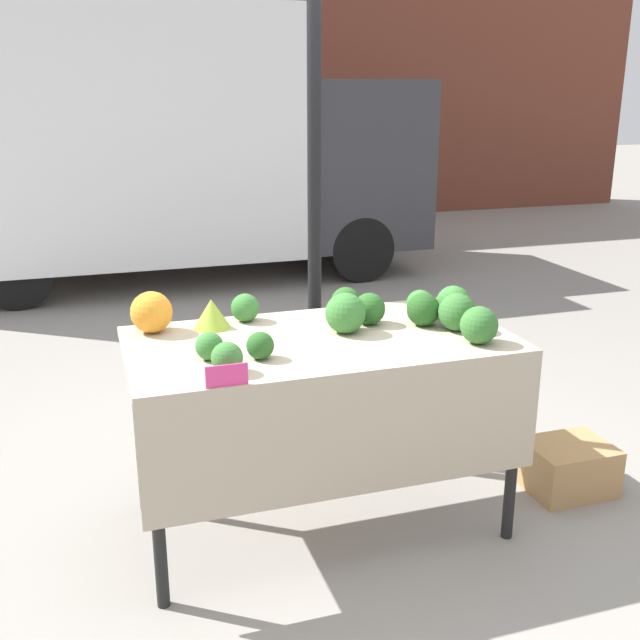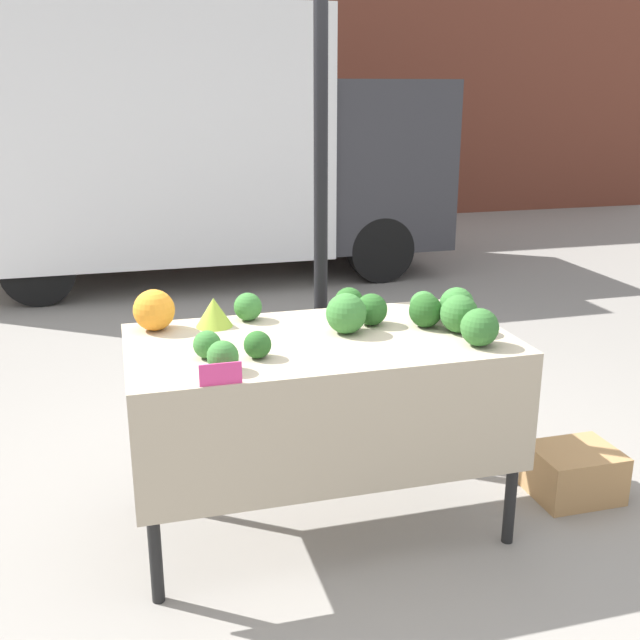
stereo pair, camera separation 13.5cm
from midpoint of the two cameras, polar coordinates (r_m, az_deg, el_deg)
The scene contains 21 objects.
ground_plane at distance 3.58m, azimuth 1.12°, elevation -15.12°, with size 40.00×40.00×0.00m, color gray.
building_facade at distance 11.36m, azimuth -11.70°, elevation 20.38°, with size 16.00×0.60×5.23m.
tent_pole at distance 3.79m, azimuth 1.08°, elevation 6.72°, with size 0.07×0.07×2.45m.
parked_truck at distance 7.95m, azimuth -9.68°, elevation 13.25°, with size 4.93×1.90×2.67m.
market_table at distance 3.17m, azimuth 1.54°, elevation -3.83°, with size 1.63×0.86×0.90m.
orange_cauliflower at distance 3.34m, azimuth -11.41°, elevation 0.74°, with size 0.18×0.18×0.18m.
romanesco_head at distance 3.35m, azimuth -6.95°, elevation 0.59°, with size 0.16×0.16×0.13m.
broccoli_head_0 at distance 3.50m, azimuth 8.99°, elevation 1.16°, with size 0.13×0.13×0.13m.
broccoli_head_1 at distance 2.81m, azimuth -6.06°, elevation -2.78°, with size 0.12×0.12×0.12m.
broccoli_head_2 at distance 3.16m, azimuth 13.27°, elevation -0.55°, with size 0.16×0.16×0.16m.
broccoli_head_3 at distance 3.23m, azimuth 3.20°, elevation 0.49°, with size 0.18×0.18×0.18m.
broccoli_head_4 at distance 3.36m, azimuth 5.08°, elevation 0.80°, with size 0.14×0.14×0.14m.
broccoli_head_5 at distance 3.48m, azimuth 3.32°, elevation 1.37°, with size 0.14×0.14×0.14m.
broccoli_head_6 at distance 2.94m, azimuth -3.48°, elevation -1.89°, with size 0.11×0.11×0.11m.
broccoli_head_7 at distance 2.96m, azimuth -7.31°, elevation -1.87°, with size 0.11×0.11×0.11m.
broccoli_head_8 at distance 3.47m, azimuth 11.47°, elevation 1.17°, with size 0.16×0.16×0.16m.
broccoli_head_9 at distance 3.43m, azimuth -4.40°, elevation 1.01°, with size 0.13×0.13×0.13m.
broccoli_head_10 at distance 3.31m, azimuth 11.71°, elevation 0.45°, with size 0.17×0.17×0.17m.
broccoli_head_11 at distance 3.36m, azimuth 9.19°, elevation 0.70°, with size 0.15×0.15×0.15m.
price_sign at distance 2.69m, azimuth -6.16°, elevation -4.13°, with size 0.15×0.01×0.08m.
produce_crate at distance 3.95m, azimuth 19.73°, elevation -10.90°, with size 0.40×0.33×0.24m.
Camera 2 is at (-0.80, -2.92, 1.91)m, focal length 42.00 mm.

